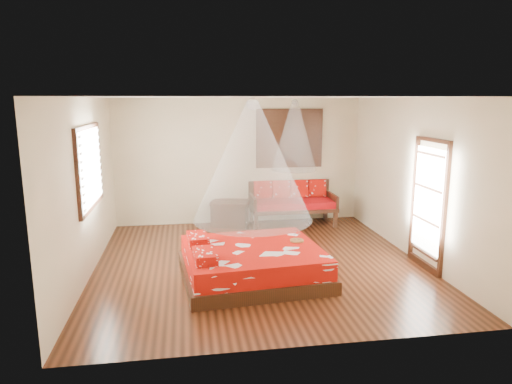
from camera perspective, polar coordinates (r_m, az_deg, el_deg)
The scene contains 10 objects.
room at distance 7.58m, azimuth 0.36°, elevation 1.12°, with size 5.54×5.54×2.84m.
bed at distance 7.24m, azimuth -0.57°, elevation -8.81°, with size 2.32×2.14×0.64m.
daybed at distance 10.27m, azimuth 4.50°, elevation -1.13°, with size 1.89×0.84×0.97m.
storage_chest at distance 10.16m, azimuth -3.28°, elevation -2.66°, with size 0.93×0.78×0.55m.
shutter_panel at distance 10.37m, azimuth 4.20°, elevation 6.71°, with size 1.52×0.06×1.32m.
window_left at distance 7.78m, azimuth -20.02°, elevation 2.93°, with size 0.10×1.74×1.34m.
glazed_door at distance 7.99m, azimuth 20.71°, elevation -1.51°, with size 0.08×1.02×2.16m.
wine_tray at distance 7.47m, azimuth 5.13°, elevation -5.82°, with size 0.22×0.22×0.18m.
mosquito_net_main at distance 6.86m, azimuth -0.43°, elevation 3.82°, with size 1.82×1.82×1.80m, color silver.
mosquito_net_daybed at distance 9.91m, azimuth 4.82°, elevation 7.06°, with size 0.98×0.98×1.50m, color silver.
Camera 1 is at (-1.20, -7.35, 2.78)m, focal length 32.00 mm.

